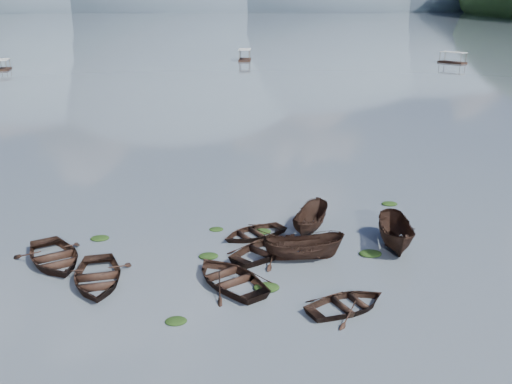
{
  "coord_description": "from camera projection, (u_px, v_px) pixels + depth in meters",
  "views": [
    {
      "loc": [
        -2.51,
        -21.24,
        13.22
      ],
      "look_at": [
        0.0,
        12.0,
        2.0
      ],
      "focal_mm": 40.0,
      "sensor_mm": 36.0,
      "label": 1
    }
  ],
  "objects": [
    {
      "name": "pontoon_centre",
      "position": [
        245.0,
        61.0,
        131.85
      ],
      "size": [
        3.37,
        6.79,
        2.51
      ],
      "primitive_type": null,
      "rotation": [
        0.0,
        0.0,
        -0.1
      ],
      "color": "black",
      "rests_on": "ground"
    },
    {
      "name": "rowboat_5",
      "position": [
        395.0,
        247.0,
        32.26
      ],
      "size": [
        2.54,
        5.05,
        1.86
      ],
      "primitive_type": "imported",
      "rotation": [
        0.0,
        0.0,
        -0.15
      ],
      "color": "black",
      "rests_on": "ground"
    },
    {
      "name": "weed_clump_3",
      "position": [
        263.0,
        232.0,
        34.21
      ],
      "size": [
        1.03,
        0.87,
        0.23
      ],
      "primitive_type": "ellipsoid",
      "color": "black",
      "rests_on": "ground"
    },
    {
      "name": "rowboat_3",
      "position": [
        230.0,
        283.0,
        28.07
      ],
      "size": [
        5.53,
        5.97,
        1.01
      ],
      "primitive_type": "imported",
      "rotation": [
        0.0,
        0.0,
        3.7
      ],
      "color": "black",
      "rests_on": "ground"
    },
    {
      "name": "weed_clump_5",
      "position": [
        100.0,
        239.0,
        33.27
      ],
      "size": [
        1.09,
        0.88,
        0.23
      ],
      "primitive_type": "ellipsoid",
      "color": "black",
      "rests_on": "ground"
    },
    {
      "name": "rowboat_2",
      "position": [
        304.0,
        259.0,
        30.67
      ],
      "size": [
        4.35,
        1.65,
        1.68
      ],
      "primitive_type": "imported",
      "rotation": [
        0.0,
        0.0,
        1.57
      ],
      "color": "black",
      "rests_on": "ground"
    },
    {
      "name": "weed_clump_6",
      "position": [
        216.0,
        230.0,
        34.62
      ],
      "size": [
        0.87,
        0.72,
        0.18
      ],
      "primitive_type": "ellipsoid",
      "color": "black",
      "rests_on": "ground"
    },
    {
      "name": "ground_plane",
      "position": [
        277.0,
        325.0,
        24.47
      ],
      "size": [
        2400.0,
        2400.0,
        0.0
      ],
      "primitive_type": "plane",
      "color": "#4C565F"
    },
    {
      "name": "haze_mtn_b",
      "position": [
        173.0,
        10.0,
        870.69
      ],
      "size": [
        520.0,
        520.0,
        340.0
      ],
      "primitive_type": "ellipsoid",
      "color": "#475666",
      "rests_on": "ground"
    },
    {
      "name": "weed_clump_1",
      "position": [
        209.0,
        257.0,
        30.94
      ],
      "size": [
        1.07,
        0.86,
        0.24
      ],
      "primitive_type": "ellipsoid",
      "color": "black",
      "rests_on": "ground"
    },
    {
      "name": "haze_mtn_c",
      "position": [
        303.0,
        9.0,
        884.97
      ],
      "size": [
        520.0,
        520.0,
        260.0
      ],
      "primitive_type": "ellipsoid",
      "color": "#475666",
      "rests_on": "ground"
    },
    {
      "name": "pontoon_left",
      "position": [
        4.0,
        70.0,
        114.27
      ],
      "size": [
        2.96,
        5.49,
        2.0
      ],
      "primitive_type": null,
      "rotation": [
        0.0,
        0.0,
        0.16
      ],
      "color": "black",
      "rests_on": "ground"
    },
    {
      "name": "rowboat_7",
      "position": [
        254.0,
        236.0,
        33.64
      ],
      "size": [
        4.89,
        4.43,
        0.83
      ],
      "primitive_type": "imported",
      "rotation": [
        0.0,
        0.0,
        5.21
      ],
      "color": "black",
      "rests_on": "ground"
    },
    {
      "name": "rowboat_0",
      "position": [
        97.0,
        283.0,
        28.12
      ],
      "size": [
        4.25,
        5.4,
        1.02
      ],
      "primitive_type": "imported",
      "rotation": [
        0.0,
        0.0,
        0.16
      ],
      "color": "black",
      "rests_on": "ground"
    },
    {
      "name": "rowboat_1",
      "position": [
        267.0,
        254.0,
        31.29
      ],
      "size": [
        5.57,
        5.46,
        0.94
      ],
      "primitive_type": "imported",
      "rotation": [
        0.0,
        0.0,
        2.3
      ],
      "color": "black",
      "rests_on": "ground"
    },
    {
      "name": "rowboat_8",
      "position": [
        310.0,
        230.0,
        34.58
      ],
      "size": [
        3.34,
        4.56,
        1.66
      ],
      "primitive_type": "imported",
      "rotation": [
        0.0,
        0.0,
        2.69
      ],
      "color": "black",
      "rests_on": "ground"
    },
    {
      "name": "pontoon_right",
      "position": [
        452.0,
        63.0,
        126.64
      ],
      "size": [
        5.53,
        6.35,
        2.31
      ],
      "primitive_type": null,
      "rotation": [
        0.0,
        0.0,
        0.62
      ],
      "color": "black",
      "rests_on": "ground"
    },
    {
      "name": "weed_clump_4",
      "position": [
        370.0,
        255.0,
        31.22
      ],
      "size": [
        1.25,
        0.99,
        0.26
      ],
      "primitive_type": "ellipsoid",
      "color": "black",
      "rests_on": "ground"
    },
    {
      "name": "weed_clump_7",
      "position": [
        389.0,
        205.0,
        38.89
      ],
      "size": [
        1.08,
        0.87,
        0.24
      ],
      "primitive_type": "ellipsoid",
      "color": "black",
      "rests_on": "ground"
    },
    {
      "name": "weed_clump_0",
      "position": [
        176.0,
        322.0,
        24.69
      ],
      "size": [
        0.96,
        0.78,
        0.21
      ],
      "primitive_type": "ellipsoid",
      "color": "black",
      "rests_on": "ground"
    },
    {
      "name": "haze_mtn_d",
      "position": [
        416.0,
        9.0,
        897.82
      ],
      "size": [
        520.0,
        520.0,
        220.0
      ],
      "primitive_type": "ellipsoid",
      "color": "#475666",
      "rests_on": "ground"
    },
    {
      "name": "haze_mtn_a",
      "position": [
        39.0,
        10.0,
        856.42
      ],
      "size": [
        520.0,
        520.0,
        280.0
      ],
      "primitive_type": "ellipsoid",
      "color": "#475666",
      "rests_on": "ground"
    },
    {
      "name": "rowboat_4",
      "position": [
        347.0,
        308.0,
        25.77
      ],
      "size": [
        4.8,
        4.2,
        0.83
      ],
      "primitive_type": "imported",
      "rotation": [
        0.0,
        0.0,
        1.97
      ],
      "color": "black",
      "rests_on": "ground"
    },
    {
      "name": "weed_clump_2",
      "position": [
        267.0,
        289.0,
        27.53
      ],
      "size": [
        1.27,
        1.02,
        0.28
      ],
      "primitive_type": "ellipsoid",
      "color": "black",
      "rests_on": "ground"
    },
    {
      "name": "rowboat_6",
      "position": [
        54.0,
        263.0,
        30.29
      ],
      "size": [
        5.56,
        6.19,
        1.05
      ],
      "primitive_type": "imported",
      "rotation": [
        0.0,
        0.0,
        0.47
      ],
      "color": "black",
      "rests_on": "ground"
    }
  ]
}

